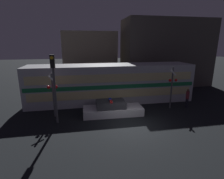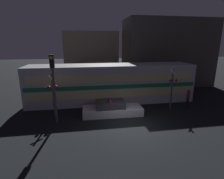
% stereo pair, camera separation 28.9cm
% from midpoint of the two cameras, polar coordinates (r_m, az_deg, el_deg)
% --- Properties ---
extents(ground_plane, '(120.00, 120.00, 0.00)m').
position_cam_midpoint_polar(ground_plane, '(12.73, 6.77, -12.25)').
color(ground_plane, black).
extents(train, '(16.26, 3.14, 3.76)m').
position_cam_midpoint_polar(train, '(17.63, 0.34, 2.06)').
color(train, '#B7BABF').
rests_on(train, ground_plane).
extents(police_car, '(4.94, 1.84, 1.30)m').
position_cam_midpoint_polar(police_car, '(14.63, 0.52, -6.39)').
color(police_car, silver).
rests_on(police_car, ground_plane).
extents(pedestrian, '(0.30, 0.30, 1.76)m').
position_cam_midpoint_polar(pedestrian, '(17.47, 23.96, -2.68)').
color(pedestrian, black).
rests_on(pedestrian, ground_plane).
extents(crossing_signal_near, '(0.81, 0.34, 3.77)m').
position_cam_midpoint_polar(crossing_signal_near, '(16.40, 19.57, 1.19)').
color(crossing_signal_near, '#4C4C51').
rests_on(crossing_signal_near, ground_plane).
extents(crossing_signal_far, '(0.81, 0.34, 3.57)m').
position_cam_midpoint_polar(crossing_signal_far, '(14.49, -18.20, -0.83)').
color(crossing_signal_far, '#4C4C51').
rests_on(crossing_signal_far, ground_plane).
extents(traffic_light_corner, '(0.30, 0.46, 5.04)m').
position_cam_midpoint_polar(traffic_light_corner, '(12.97, -17.97, 2.86)').
color(traffic_light_corner, '#4C4C51').
rests_on(traffic_light_corner, ground_plane).
extents(building_left, '(7.11, 5.03, 7.30)m').
position_cam_midpoint_polar(building_left, '(25.55, -6.55, 9.94)').
color(building_left, '#726656').
rests_on(building_left, ground_plane).
extents(building_center, '(11.97, 5.09, 8.94)m').
position_cam_midpoint_polar(building_center, '(26.19, 17.94, 11.26)').
color(building_center, '#47423D').
rests_on(building_center, ground_plane).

